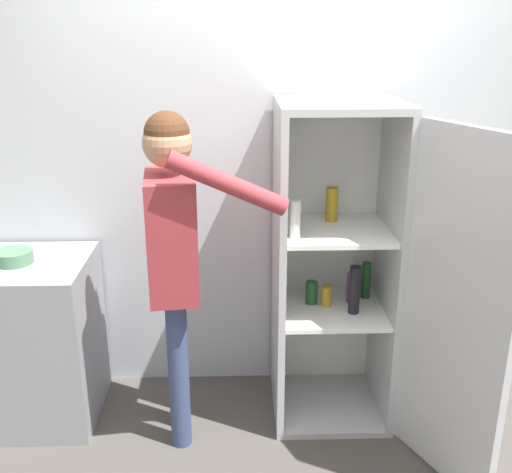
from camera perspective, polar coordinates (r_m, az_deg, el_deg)
The scene contains 5 objects.
wall_back at distance 3.29m, azimuth 2.51°, elevation 6.31°, with size 7.00×0.06×2.55m.
refrigerator at distance 3.07m, azimuth 9.54°, elevation -3.43°, with size 0.90×1.13×1.69m.
person at distance 2.82m, azimuth -7.82°, elevation -0.26°, with size 0.67×0.53×1.67m.
counter at distance 3.44m, azimuth -20.98°, elevation -9.20°, with size 0.71×0.60×0.89m.
bowl at distance 3.24m, azimuth -22.07°, elevation -1.81°, with size 0.19×0.19×0.07m.
Camera 1 is at (-0.25, -2.21, 2.02)m, focal length 42.00 mm.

